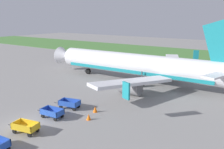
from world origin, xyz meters
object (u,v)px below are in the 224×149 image
Objects in this scene: baggage_cart_fourth_in_row at (69,104)px; traffic_cone_near_plane at (89,117)px; baggage_cart_third_in_row at (52,113)px; traffic_cone_mid_apron at (95,109)px; airplane at (140,65)px; baggage_cart_second_in_row at (26,127)px.

traffic_cone_near_plane is (4.21, -1.28, -0.26)m from baggage_cart_fourth_in_row.
traffic_cone_mid_apron is (3.05, 4.02, -0.24)m from baggage_cart_third_in_row.
baggage_cart_third_in_row is at bearing -153.55° from traffic_cone_near_plane.
airplane reaches higher than traffic_cone_mid_apron.
airplane reaches higher than baggage_cart_fourth_in_row.
baggage_cart_third_in_row is (-1.15, -18.89, -2.45)m from airplane.
traffic_cone_near_plane is (3.81, 1.90, -0.26)m from baggage_cart_third_in_row.
baggage_cart_third_in_row reaches higher than traffic_cone_mid_apron.
baggage_cart_fourth_in_row is 5.25× the size of traffic_cone_near_plane.
baggage_cart_fourth_in_row is 3.55m from traffic_cone_mid_apron.
airplane is 10.42× the size of baggage_cart_third_in_row.
baggage_cart_second_in_row is at bearing -81.97° from baggage_cart_fourth_in_row.
baggage_cart_fourth_in_row is at bearing 163.07° from traffic_cone_near_plane.
airplane is at bearing 88.65° from baggage_cart_second_in_row.
airplane reaches higher than baggage_cart_second_in_row.
baggage_cart_third_in_row is 1.00× the size of baggage_cart_fourth_in_row.
airplane is 10.36× the size of baggage_cart_second_in_row.
baggage_cart_third_in_row is 4.27m from traffic_cone_near_plane.
baggage_cart_second_in_row is at bearing -118.69° from traffic_cone_near_plane.
traffic_cone_near_plane is (3.20, 5.85, -0.26)m from baggage_cart_second_in_row.
traffic_cone_mid_apron is (3.44, 0.85, -0.24)m from baggage_cart_fourth_in_row.
baggage_cart_third_in_row is 5.05m from traffic_cone_mid_apron.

